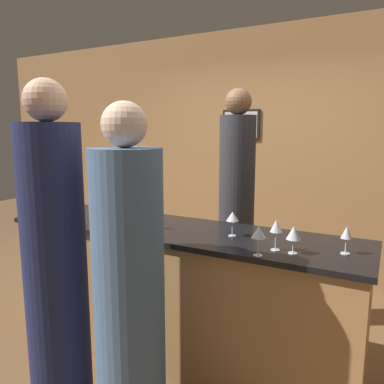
{
  "coord_description": "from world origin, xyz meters",
  "views": [
    {
      "loc": [
        1.31,
        -2.2,
        1.68
      ],
      "look_at": [
        0.07,
        0.1,
        1.25
      ],
      "focal_mm": 35.0,
      "sensor_mm": 36.0,
      "label": 1
    }
  ],
  "objects_px": {
    "guest_1": "(129,294)",
    "bartender": "(236,217)",
    "wine_bottle_0": "(116,209)",
    "guest_0": "(56,271)"
  },
  "relations": [
    {
      "from": "bartender",
      "to": "wine_bottle_0",
      "type": "xyz_separation_m",
      "value": [
        -0.63,
        -0.81,
        0.15
      ]
    },
    {
      "from": "guest_0",
      "to": "guest_1",
      "type": "bearing_deg",
      "value": 9.28
    },
    {
      "from": "guest_0",
      "to": "bartender",
      "type": "bearing_deg",
      "value": 73.01
    },
    {
      "from": "guest_0",
      "to": "wine_bottle_0",
      "type": "relative_size",
      "value": 6.63
    },
    {
      "from": "bartender",
      "to": "guest_1",
      "type": "bearing_deg",
      "value": 89.38
    },
    {
      "from": "guest_1",
      "to": "wine_bottle_0",
      "type": "relative_size",
      "value": 6.2
    },
    {
      "from": "guest_0",
      "to": "wine_bottle_0",
      "type": "height_order",
      "value": "guest_0"
    },
    {
      "from": "guest_1",
      "to": "bartender",
      "type": "bearing_deg",
      "value": 89.38
    },
    {
      "from": "bartender",
      "to": "wine_bottle_0",
      "type": "distance_m",
      "value": 1.04
    },
    {
      "from": "guest_0",
      "to": "wine_bottle_0",
      "type": "distance_m",
      "value": 0.76
    }
  ]
}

